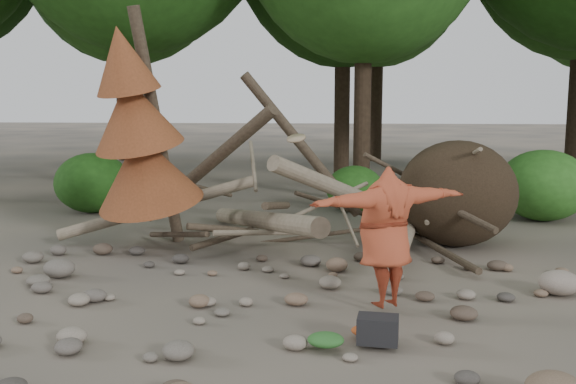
{
  "coord_description": "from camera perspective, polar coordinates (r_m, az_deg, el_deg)",
  "views": [
    {
      "loc": [
        0.38,
        -7.67,
        2.77
      ],
      "look_at": [
        -0.33,
        1.5,
        1.4
      ],
      "focal_mm": 40.0,
      "sensor_mm": 36.0,
      "label": 1
    }
  ],
  "objects": [
    {
      "name": "ground",
      "position": [
        8.16,
        1.54,
        -11.37
      ],
      "size": [
        120.0,
        120.0,
        0.0
      ],
      "primitive_type": "plane",
      "color": "#514C44",
      "rests_on": "ground"
    },
    {
      "name": "deadfall_pile",
      "position": [
        12.16,
        12.15,
        -0.33
      ],
      "size": [
        8.55,
        5.24,
        3.3
      ],
      "color": "#332619",
      "rests_on": "ground"
    },
    {
      "name": "dead_conifer",
      "position": [
        11.6,
        -13.14,
        5.0
      ],
      "size": [
        2.06,
        2.16,
        4.35
      ],
      "color": "#4C3F30",
      "rests_on": "ground"
    },
    {
      "name": "bush_left",
      "position": [
        16.12,
        -16.97,
        0.79
      ],
      "size": [
        1.8,
        1.8,
        1.44
      ],
      "primitive_type": "ellipsoid",
      "color": "#205015",
      "rests_on": "ground"
    },
    {
      "name": "bush_mid",
      "position": [
        15.63,
        5.96,
        0.3
      ],
      "size": [
        1.4,
        1.4,
        1.12
      ],
      "primitive_type": "ellipsoid",
      "color": "#2A661D",
      "rests_on": "ground"
    },
    {
      "name": "bush_right",
      "position": [
        15.5,
        21.76,
        0.56
      ],
      "size": [
        2.0,
        2.0,
        1.6
      ],
      "primitive_type": "ellipsoid",
      "color": "#357925",
      "rests_on": "ground"
    },
    {
      "name": "frisbee_thrower",
      "position": [
        8.34,
        8.66,
        -3.94
      ],
      "size": [
        2.43,
        1.59,
        2.22
      ],
      "color": "#AF4327",
      "rests_on": "ground"
    },
    {
      "name": "backpack",
      "position": [
        7.37,
        7.97,
        -12.44
      ],
      "size": [
        0.48,
        0.35,
        0.3
      ],
      "primitive_type": "cube",
      "rotation": [
        0.0,
        0.0,
        -0.12
      ],
      "color": "black",
      "rests_on": "ground"
    },
    {
      "name": "cloth_green",
      "position": [
        7.25,
        3.37,
        -13.35
      ],
      "size": [
        0.41,
        0.34,
        0.15
      ],
      "primitive_type": "ellipsoid",
      "color": "#2B6428",
      "rests_on": "ground"
    },
    {
      "name": "cloth_orange",
      "position": [
        7.61,
        6.84,
        -12.48
      ],
      "size": [
        0.32,
        0.26,
        0.11
      ],
      "primitive_type": "ellipsoid",
      "color": "#B0491E",
      "rests_on": "ground"
    },
    {
      "name": "boulder_mid_right",
      "position": [
        9.89,
        22.99,
        -7.43
      ],
      "size": [
        0.58,
        0.52,
        0.35
      ],
      "primitive_type": "ellipsoid",
      "color": "gray",
      "rests_on": "ground"
    },
    {
      "name": "boulder_mid_left",
      "position": [
        10.58,
        -19.67,
        -6.4
      ],
      "size": [
        0.49,
        0.44,
        0.29
      ],
      "primitive_type": "ellipsoid",
      "color": "#696258",
      "rests_on": "ground"
    }
  ]
}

